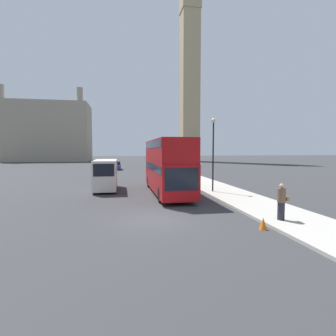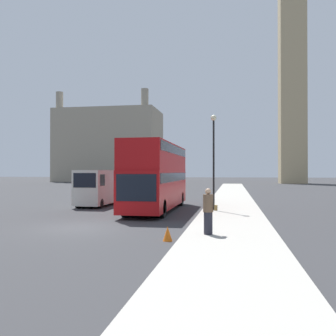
# 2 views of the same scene
# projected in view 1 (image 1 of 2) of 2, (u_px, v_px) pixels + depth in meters

# --- Properties ---
(ground_plane) EXTENTS (300.00, 300.00, 0.00)m
(ground_plane) POSITION_uv_depth(u_px,v_px,m) (156.00, 219.00, 13.62)
(ground_plane) COLOR #333335
(sidewalk_strip) EXTENTS (3.73, 120.00, 0.15)m
(sidewalk_strip) POSITION_uv_depth(u_px,v_px,m) (276.00, 212.00, 14.81)
(sidewalk_strip) COLOR #ADA89E
(sidewalk_strip) RESTS_ON ground_plane
(clock_tower) EXTENTS (5.83, 6.00, 67.69)m
(clock_tower) POSITION_uv_depth(u_px,v_px,m) (190.00, 50.00, 81.63)
(clock_tower) COLOR tan
(clock_tower) RESTS_ON ground_plane
(building_block_distant) EXTENTS (26.09, 14.92, 22.74)m
(building_block_distant) POSITION_uv_depth(u_px,v_px,m) (48.00, 132.00, 85.40)
(building_block_distant) COLOR #9E937F
(building_block_distant) RESTS_ON ground_plane
(red_double_decker_bus) EXTENTS (2.51, 10.96, 4.41)m
(red_double_decker_bus) POSITION_uv_depth(u_px,v_px,m) (167.00, 164.00, 21.67)
(red_double_decker_bus) COLOR #A80F11
(red_double_decker_bus) RESTS_ON ground_plane
(white_van) EXTENTS (1.96, 5.27, 2.71)m
(white_van) POSITION_uv_depth(u_px,v_px,m) (106.00, 174.00, 23.29)
(white_van) COLOR silver
(white_van) RESTS_ON ground_plane
(pedestrian) EXTENTS (0.56, 0.40, 1.80)m
(pedestrian) POSITION_uv_depth(u_px,v_px,m) (281.00, 202.00, 12.89)
(pedestrian) COLOR #23232D
(pedestrian) RESTS_ON sidewalk_strip
(street_lamp) EXTENTS (0.36, 0.36, 6.06)m
(street_lamp) POSITION_uv_depth(u_px,v_px,m) (213.00, 144.00, 21.63)
(street_lamp) COLOR black
(street_lamp) RESTS_ON sidewalk_strip
(parked_sedan) EXTENTS (1.83, 4.58, 1.51)m
(parked_sedan) POSITION_uv_depth(u_px,v_px,m) (116.00, 166.00, 48.21)
(parked_sedan) COLOR navy
(parked_sedan) RESTS_ON ground_plane
(traffic_cone) EXTENTS (0.36, 0.36, 0.55)m
(traffic_cone) POSITION_uv_depth(u_px,v_px,m) (263.00, 224.00, 11.82)
(traffic_cone) COLOR orange
(traffic_cone) RESTS_ON ground_plane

